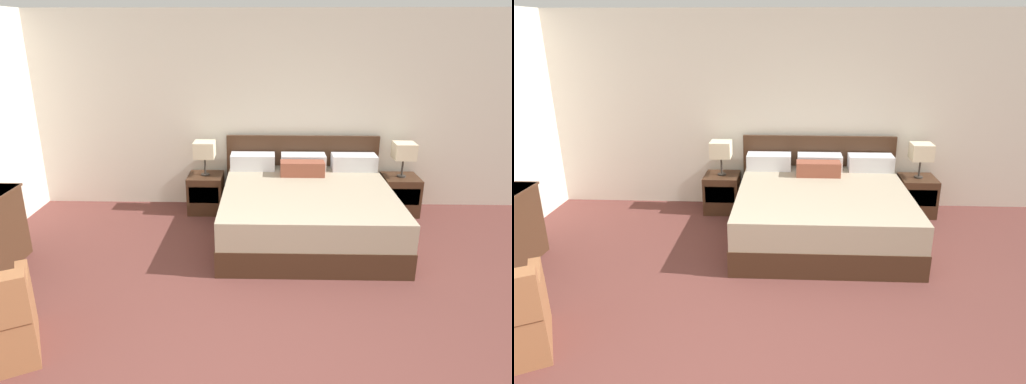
# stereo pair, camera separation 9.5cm
# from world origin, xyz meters

# --- Properties ---
(wall_back) EXTENTS (7.24, 0.06, 2.57)m
(wall_back) POSITION_xyz_m (0.00, 3.69, 1.28)
(wall_back) COLOR silver
(wall_back) RESTS_ON ground
(bed) EXTENTS (2.03, 2.05, 0.98)m
(bed) POSITION_xyz_m (0.55, 2.65, 0.32)
(bed) COLOR #422819
(bed) RESTS_ON ground
(nightstand_left) EXTENTS (0.45, 0.47, 0.50)m
(nightstand_left) POSITION_xyz_m (-0.73, 3.36, 0.25)
(nightstand_left) COLOR #422819
(nightstand_left) RESTS_ON ground
(nightstand_right) EXTENTS (0.45, 0.47, 0.50)m
(nightstand_right) POSITION_xyz_m (1.84, 3.36, 0.25)
(nightstand_right) COLOR #422819
(nightstand_right) RESTS_ON ground
(table_lamp_left) EXTENTS (0.27, 0.27, 0.45)m
(table_lamp_left) POSITION_xyz_m (-0.73, 3.37, 0.84)
(table_lamp_left) COLOR #332D28
(table_lamp_left) RESTS_ON nightstand_left
(table_lamp_right) EXTENTS (0.27, 0.27, 0.45)m
(table_lamp_right) POSITION_xyz_m (1.84, 3.37, 0.84)
(table_lamp_right) COLOR #332D28
(table_lamp_right) RESTS_ON nightstand_right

